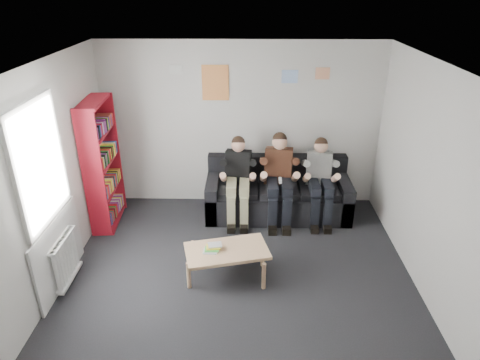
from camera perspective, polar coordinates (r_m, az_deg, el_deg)
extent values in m
plane|color=black|center=(5.45, -0.30, -14.99)|extent=(5.00, 5.00, 0.00)
plane|color=white|center=(4.23, -0.39, 14.08)|extent=(5.00, 5.00, 0.00)
plane|color=silver|center=(7.00, 0.14, 7.24)|extent=(4.50, 0.00, 4.50)
plane|color=silver|center=(5.24, -25.75, -1.88)|extent=(0.00, 5.00, 5.00)
plane|color=silver|center=(5.16, 25.55, -2.30)|extent=(0.00, 5.00, 5.00)
cube|color=black|center=(7.02, 5.00, -2.85)|extent=(2.29, 0.94, 0.44)
cube|color=black|center=(7.16, 4.95, 1.65)|extent=(2.29, 0.21, 0.45)
cube|color=black|center=(6.98, -3.61, -2.11)|extent=(0.19, 0.94, 0.62)
cube|color=black|center=(7.13, 13.48, -2.19)|extent=(0.19, 0.94, 0.62)
cube|color=black|center=(6.82, 5.12, -1.18)|extent=(1.91, 0.65, 0.10)
cube|color=maroon|center=(6.77, -17.90, 2.01)|extent=(0.30, 0.89, 1.97)
cube|color=tan|center=(5.50, -1.77, -9.42)|extent=(1.04, 0.57, 0.04)
cylinder|color=tan|center=(5.47, -6.85, -12.48)|extent=(0.05, 0.05, 0.37)
cylinder|color=tan|center=(5.43, 3.19, -12.66)|extent=(0.05, 0.05, 0.37)
cylinder|color=tan|center=(5.84, -6.27, -9.68)|extent=(0.05, 0.05, 0.37)
cylinder|color=tan|center=(5.80, 3.04, -9.82)|extent=(0.05, 0.05, 0.37)
cube|color=beige|center=(5.45, -4.00, -9.45)|extent=(0.17, 0.13, 0.01)
cube|color=green|center=(5.46, -3.79, -9.17)|extent=(0.17, 0.13, 0.01)
cube|color=yellow|center=(5.48, -3.58, -8.89)|extent=(0.17, 0.13, 0.01)
cube|color=beige|center=(5.49, -3.37, -8.62)|extent=(0.17, 0.13, 0.01)
cube|color=black|center=(6.79, -0.22, 1.76)|extent=(0.40, 0.29, 0.56)
sphere|color=#E3A88A|center=(6.61, -0.24, 4.69)|extent=(0.22, 0.22, 0.22)
sphere|color=black|center=(6.61, -0.23, 5.01)|extent=(0.21, 0.21, 0.21)
cube|color=gray|center=(6.61, -0.28, -0.84)|extent=(0.36, 0.45, 0.15)
cube|color=gray|center=(6.57, -0.31, -4.34)|extent=(0.34, 0.14, 0.54)
cube|color=black|center=(6.64, -0.32, -6.25)|extent=(0.34, 0.26, 0.10)
cube|color=#4F281A|center=(6.81, 5.16, 1.91)|extent=(0.43, 0.31, 0.60)
sphere|color=#E3A88A|center=(6.61, 5.32, 5.06)|extent=(0.23, 0.23, 0.23)
sphere|color=black|center=(6.62, 5.33, 5.41)|extent=(0.22, 0.22, 0.22)
cube|color=black|center=(6.61, 5.26, -0.90)|extent=(0.38, 0.49, 0.16)
cube|color=black|center=(6.56, 5.28, -4.51)|extent=(0.36, 0.15, 0.54)
cube|color=black|center=(6.62, 5.24, -6.41)|extent=(0.36, 0.28, 0.11)
cube|color=white|center=(6.44, 5.38, -0.04)|extent=(0.04, 0.15, 0.04)
cube|color=white|center=(6.88, 10.46, 1.62)|extent=(0.39, 0.29, 0.55)
sphere|color=#E3A88A|center=(6.71, 10.76, 4.45)|extent=(0.21, 0.21, 0.21)
sphere|color=black|center=(6.71, 10.77, 4.77)|extent=(0.20, 0.20, 0.20)
cube|color=black|center=(6.70, 10.70, -0.91)|extent=(0.35, 0.45, 0.15)
cube|color=black|center=(6.68, 10.74, -4.33)|extent=(0.33, 0.14, 0.54)
cube|color=black|center=(6.74, 10.67, -6.22)|extent=(0.33, 0.25, 0.10)
cylinder|color=white|center=(5.63, -23.23, -11.37)|extent=(0.06, 0.06, 0.60)
cylinder|color=white|center=(5.69, -22.92, -10.90)|extent=(0.06, 0.06, 0.60)
cylinder|color=white|center=(5.75, -22.63, -10.44)|extent=(0.06, 0.06, 0.60)
cylinder|color=white|center=(5.81, -22.33, -9.99)|extent=(0.06, 0.06, 0.60)
cylinder|color=white|center=(5.87, -22.05, -9.55)|extent=(0.06, 0.06, 0.60)
cylinder|color=white|center=(5.93, -21.77, -9.11)|extent=(0.06, 0.06, 0.60)
cylinder|color=white|center=(5.99, -21.50, -8.69)|extent=(0.06, 0.06, 0.60)
cylinder|color=white|center=(6.05, -21.23, -8.27)|extent=(0.06, 0.06, 0.60)
cube|color=white|center=(6.00, -21.75, -11.97)|extent=(0.10, 0.64, 0.04)
cube|color=white|center=(5.69, -22.65, -7.45)|extent=(0.10, 0.64, 0.04)
cube|color=white|center=(5.28, -25.28, 2.00)|extent=(0.02, 1.00, 1.30)
cube|color=silver|center=(5.07, -26.60, 9.05)|extent=(0.05, 1.12, 0.06)
cube|color=silver|center=(5.56, -23.90, -4.44)|extent=(0.05, 1.12, 0.06)
cube|color=silver|center=(5.81, -22.99, -8.90)|extent=(0.03, 1.30, 0.90)
cube|color=gold|center=(6.82, -3.30, 12.82)|extent=(0.42, 0.01, 0.55)
cube|color=#4488EA|center=(6.81, 6.65, 13.54)|extent=(0.25, 0.01, 0.20)
cube|color=#E0469C|center=(6.87, 10.95, 13.78)|extent=(0.22, 0.01, 0.18)
cube|color=silver|center=(6.85, -8.52, 14.35)|extent=(0.20, 0.01, 0.14)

